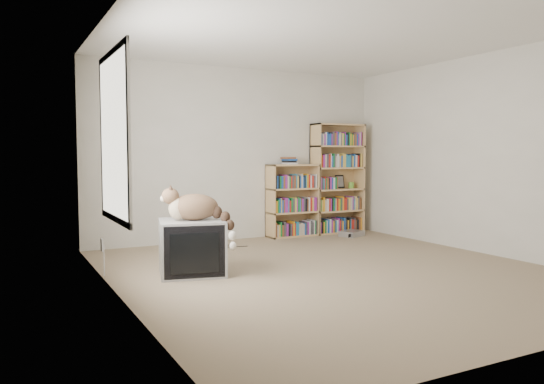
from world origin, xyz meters
name	(u,v)px	position (x,y,z in m)	size (l,w,h in m)	color
floor	(336,272)	(0.00, 0.00, 0.00)	(4.50, 5.00, 0.01)	#9E846B
wall_back	(239,154)	(0.00, 2.50, 1.25)	(4.50, 0.02, 2.50)	silver
wall_left	(118,153)	(-2.25, 0.00, 1.25)	(0.02, 5.00, 2.50)	silver
wall_right	(487,154)	(2.25, 0.00, 1.25)	(0.02, 5.00, 2.50)	silver
ceiling	(338,32)	(0.00, 0.00, 2.50)	(4.50, 5.00, 0.02)	white
window	(114,137)	(-2.24, 0.20, 1.40)	(0.02, 1.22, 1.52)	white
crt_tv	(192,247)	(-1.40, 0.59, 0.28)	(0.77, 0.72, 0.57)	#979799
cat	(199,211)	(-1.33, 0.53, 0.67)	(0.71, 0.68, 0.60)	#3B2818
bookcase_tall	(337,181)	(1.63, 2.36, 0.82)	(0.86, 0.30, 1.72)	tan
bookcase_short	(292,203)	(0.81, 2.36, 0.50)	(0.80, 0.30, 1.10)	tan
book_stack	(289,161)	(0.76, 2.36, 1.15)	(0.19, 0.25, 0.11)	#AE1F17
green_mug	(351,185)	(1.89, 2.34, 0.75)	(0.09, 0.09, 0.10)	#68B032
framed_print	(340,182)	(1.74, 2.44, 0.81)	(0.16, 0.01, 0.21)	black
dvd_player	(352,233)	(1.62, 1.93, 0.04)	(0.36, 0.26, 0.08)	#A5A5AA
wall_outlet	(102,245)	(-2.24, 0.94, 0.32)	(0.01, 0.08, 0.13)	silver
floor_cables	(265,247)	(0.00, 1.67, 0.00)	(1.20, 0.70, 0.01)	black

